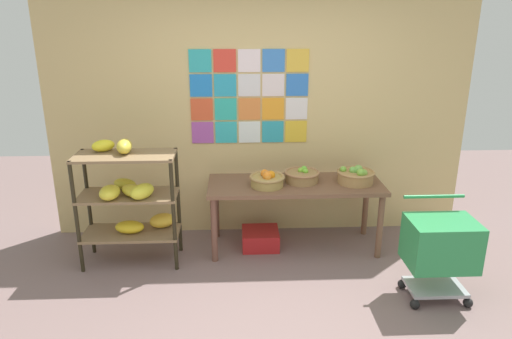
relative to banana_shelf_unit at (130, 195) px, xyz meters
name	(u,v)px	position (x,y,z in m)	size (l,w,h in m)	color
ground	(272,336)	(1.24, -1.20, -0.69)	(9.70, 9.70, 0.00)	#79615F
back_wall_with_art	(259,107)	(1.24, 0.68, 0.68)	(4.36, 0.07, 2.73)	#D2B576
banana_shelf_unit	(130,195)	(0.00, 0.00, 0.00)	(0.91, 0.51, 1.21)	#2A2516
display_table	(295,191)	(1.57, 0.22, -0.07)	(1.72, 0.64, 0.70)	brown
fruit_basket_left	(356,176)	(2.17, 0.20, 0.08)	(0.37, 0.37, 0.18)	#AA804B
fruit_basket_right	(267,179)	(1.29, 0.15, 0.08)	(0.34, 0.34, 0.16)	#A98D4B
fruit_basket_back_left	(302,176)	(1.64, 0.26, 0.07)	(0.35, 0.35, 0.14)	#9B7646
produce_crate_under_table	(260,238)	(1.23, 0.24, -0.60)	(0.37, 0.35, 0.18)	red
shopping_cart	(440,246)	(2.65, -0.75, -0.21)	(0.54, 0.45, 0.84)	black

